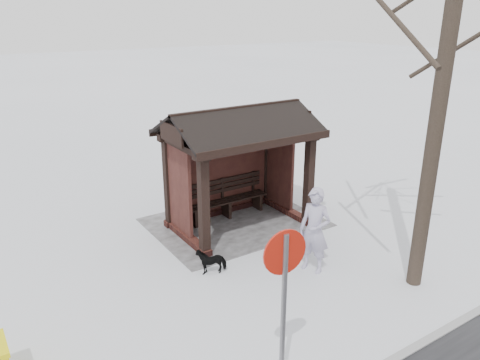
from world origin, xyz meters
The scene contains 7 objects.
ground centered at (0.00, 0.00, 0.00)m, with size 120.00×120.00×0.00m, color silver.
kerb centered at (0.00, 5.50, 0.01)m, with size 120.00×0.15×0.06m, color gray.
trampled_patch centered at (0.00, -0.20, 0.01)m, with size 4.20×3.20×0.02m, color gray.
bus_shelter centered at (0.00, -0.16, 2.17)m, with size 3.60×2.40×3.09m.
pedestrian centered at (-0.11, 2.70, 0.92)m, with size 0.67×0.44×1.84m, color #AAA3BF.
dog centered at (1.73, 1.59, 0.26)m, with size 0.28×0.62×0.53m, color black.
road_sign centered at (2.50, 4.95, 1.81)m, with size 0.65×0.12×2.54m.
Camera 1 is at (5.95, 9.17, 5.17)m, focal length 35.00 mm.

